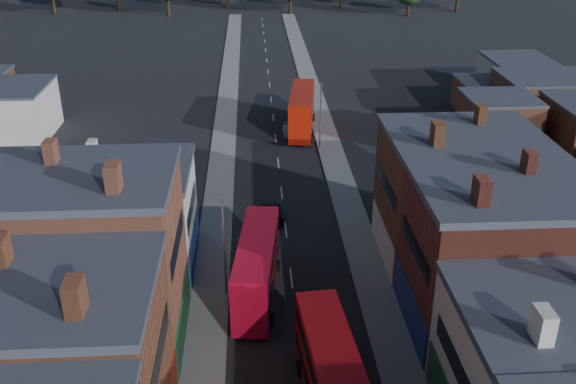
{
  "coord_description": "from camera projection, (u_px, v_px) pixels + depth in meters",
  "views": [
    {
      "loc": [
        -2.79,
        -11.96,
        28.86
      ],
      "look_at": [
        0.0,
        36.55,
        5.58
      ],
      "focal_mm": 40.0,
      "sensor_mm": 36.0,
      "label": 1
    }
  ],
  "objects": [
    {
      "name": "pavement_west",
      "position": [
        220.0,
        186.0,
        68.04
      ],
      "size": [
        3.0,
        200.0,
        0.12
      ],
      "primitive_type": "cube",
      "color": "gray",
      "rests_on": "ground"
    },
    {
      "name": "pavement_east",
      "position": [
        341.0,
        183.0,
        68.72
      ],
      "size": [
        3.0,
        200.0,
        0.12
      ],
      "primitive_type": "cube",
      "color": "gray",
      "rests_on": "ground"
    },
    {
      "name": "lamp_post_2",
      "position": [
        224.0,
        242.0,
        48.1
      ],
      "size": [
        0.25,
        0.7,
        8.12
      ],
      "color": "slate",
      "rests_on": "ground"
    },
    {
      "name": "lamp_post_3",
      "position": [
        321.0,
        112.0,
        75.64
      ],
      "size": [
        0.25,
        0.7,
        8.12
      ],
      "color": "slate",
      "rests_on": "ground"
    },
    {
      "name": "bus_0",
      "position": [
        257.0,
        267.0,
        48.73
      ],
      "size": [
        3.85,
        11.66,
        4.94
      ],
      "rotation": [
        0.0,
        0.0,
        -0.11
      ],
      "color": "#B70A23",
      "rests_on": "ground"
    },
    {
      "name": "bus_1",
      "position": [
        333.0,
        379.0,
        37.57
      ],
      "size": [
        3.68,
        11.8,
        5.01
      ],
      "rotation": [
        0.0,
        0.0,
        0.09
      ],
      "color": "#A80910",
      "rests_on": "ground"
    },
    {
      "name": "bus_2",
      "position": [
        302.0,
        110.0,
        82.12
      ],
      "size": [
        4.26,
        12.45,
        5.27
      ],
      "rotation": [
        0.0,
        0.0,
        -0.12
      ],
      "color": "#AD1607",
      "rests_on": "ground"
    },
    {
      "name": "car_2",
      "position": [
        272.0,
        215.0,
        60.94
      ],
      "size": [
        2.25,
        4.36,
        1.17
      ],
      "primitive_type": "imported",
      "rotation": [
        0.0,
        0.0,
        0.07
      ],
      "color": "black",
      "rests_on": "ground"
    },
    {
      "name": "car_3",
      "position": [
        289.0,
        131.0,
        81.88
      ],
      "size": [
        1.67,
        3.9,
        1.12
      ],
      "primitive_type": "imported",
      "rotation": [
        0.0,
        0.0,
        0.03
      ],
      "color": "beige",
      "rests_on": "ground"
    }
  ]
}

